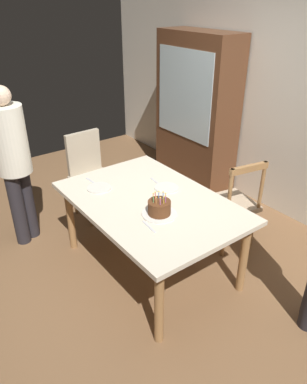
# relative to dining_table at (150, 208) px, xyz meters

# --- Properties ---
(ground) EXTENTS (6.40, 6.40, 0.00)m
(ground) POSITION_rel_dining_table_xyz_m (0.00, 0.00, -0.64)
(ground) COLOR brown
(back_wall) EXTENTS (6.40, 0.10, 2.60)m
(back_wall) POSITION_rel_dining_table_xyz_m (0.00, 1.85, 0.66)
(back_wall) COLOR silver
(back_wall) RESTS_ON ground
(dining_table) EXTENTS (1.62, 1.09, 0.72)m
(dining_table) POSITION_rel_dining_table_xyz_m (0.00, 0.00, 0.00)
(dining_table) COLOR beige
(dining_table) RESTS_ON ground
(birthday_cake) EXTENTS (0.28, 0.28, 0.19)m
(birthday_cake) POSITION_rel_dining_table_xyz_m (0.23, -0.08, 0.13)
(birthday_cake) COLOR silver
(birthday_cake) RESTS_ON dining_table
(plate_near_celebrant) EXTENTS (0.22, 0.22, 0.01)m
(plate_near_celebrant) POSITION_rel_dining_table_xyz_m (-0.45, -0.24, 0.08)
(plate_near_celebrant) COLOR silver
(plate_near_celebrant) RESTS_ON dining_table
(plate_far_side) EXTENTS (0.22, 0.22, 0.01)m
(plate_far_side) POSITION_rel_dining_table_xyz_m (-0.08, 0.24, 0.08)
(plate_far_side) COLOR silver
(plate_far_side) RESTS_ON dining_table
(fork_near_celebrant) EXTENTS (0.18, 0.03, 0.01)m
(fork_near_celebrant) POSITION_rel_dining_table_xyz_m (-0.61, -0.23, 0.08)
(fork_near_celebrant) COLOR silver
(fork_near_celebrant) RESTS_ON dining_table
(fork_far_side) EXTENTS (0.18, 0.04, 0.01)m
(fork_far_side) POSITION_rel_dining_table_xyz_m (-0.24, 0.24, 0.08)
(fork_far_side) COLOR silver
(fork_far_side) RESTS_ON dining_table
(fork_near_guest) EXTENTS (0.18, 0.03, 0.01)m
(fork_near_guest) POSITION_rel_dining_table_xyz_m (0.33, -0.25, 0.08)
(fork_near_guest) COLOR silver
(fork_near_guest) RESTS_ON dining_table
(chair_spindle_back) EXTENTS (0.52, 0.52, 0.95)m
(chair_spindle_back) POSITION_rel_dining_table_xyz_m (0.19, 0.86, -0.19)
(chair_spindle_back) COLOR tan
(chair_spindle_back) RESTS_ON ground
(chair_upholstered) EXTENTS (0.45, 0.45, 0.95)m
(chair_upholstered) POSITION_rel_dining_table_xyz_m (-1.20, 0.05, -0.11)
(chair_upholstered) COLOR tan
(chair_upholstered) RESTS_ON ground
(person_celebrant) EXTENTS (0.32, 0.32, 1.59)m
(person_celebrant) POSITION_rel_dining_table_xyz_m (-1.14, -0.76, 0.26)
(person_celebrant) COLOR #262328
(person_celebrant) RESTS_ON ground
(china_cabinet) EXTENTS (1.10, 0.45, 1.90)m
(china_cabinet) POSITION_rel_dining_table_xyz_m (-1.13, 1.56, 0.31)
(china_cabinet) COLOR #56331E
(china_cabinet) RESTS_ON ground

